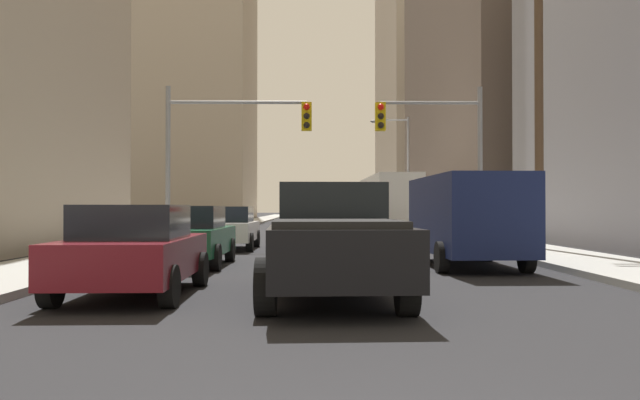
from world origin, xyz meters
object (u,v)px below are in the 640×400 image
at_px(city_bus, 388,201).
at_px(cargo_van_navy, 467,215).
at_px(sedan_green, 189,236).
at_px(sedan_white, 229,228).
at_px(sedan_maroon, 134,250).
at_px(traffic_signal_near_right, 434,139).
at_px(traffic_signal_near_left, 232,137).
at_px(pickup_truck_black, 332,241).

relative_size(city_bus, cargo_van_navy, 2.19).
bearing_deg(sedan_green, sedan_white, 88.59).
height_order(city_bus, sedan_white, city_bus).
height_order(cargo_van_navy, sedan_white, cargo_van_navy).
bearing_deg(sedan_maroon, traffic_signal_near_right, 60.50).
distance_m(sedan_green, traffic_signal_near_left, 8.43).
height_order(sedan_white, traffic_signal_near_right, traffic_signal_near_right).
relative_size(city_bus, traffic_signal_near_left, 1.92).
bearing_deg(sedan_white, traffic_signal_near_left, 91.49).
distance_m(city_bus, traffic_signal_near_left, 18.14).
relative_size(sedan_white, traffic_signal_near_right, 0.70).
xyz_separation_m(sedan_maroon, sedan_green, (-0.14, 5.58, 0.00)).
height_order(city_bus, traffic_signal_near_left, traffic_signal_near_left).
height_order(pickup_truck_black, cargo_van_navy, cargo_van_navy).
xyz_separation_m(pickup_truck_black, sedan_green, (-3.43, 5.75, -0.16)).
relative_size(sedan_green, traffic_signal_near_right, 0.70).
height_order(sedan_green, sedan_white, same).
distance_m(sedan_white, traffic_signal_near_right, 8.27).
relative_size(city_bus, pickup_truck_black, 2.11).
distance_m(sedan_maroon, traffic_signal_near_left, 13.73).
xyz_separation_m(pickup_truck_black, sedan_maroon, (-3.29, 0.17, -0.16)).
relative_size(sedan_white, traffic_signal_near_left, 0.70).
bearing_deg(traffic_signal_near_left, city_bus, 64.56).
relative_size(cargo_van_navy, sedan_white, 1.25).
height_order(pickup_truck_black, traffic_signal_near_right, traffic_signal_near_right).
height_order(city_bus, traffic_signal_near_right, traffic_signal_near_right).
relative_size(city_bus, sedan_maroon, 2.72).
xyz_separation_m(sedan_green, traffic_signal_near_left, (0.14, 7.74, 3.35)).
bearing_deg(sedan_white, sedan_green, -91.41).
distance_m(cargo_van_navy, traffic_signal_near_left, 10.84).
bearing_deg(sedan_maroon, pickup_truck_black, -3.02).
relative_size(cargo_van_navy, sedan_green, 1.24).
relative_size(pickup_truck_black, traffic_signal_near_right, 0.91).
height_order(sedan_maroon, traffic_signal_near_right, traffic_signal_near_right).
relative_size(pickup_truck_black, sedan_green, 1.30).
xyz_separation_m(city_bus, sedan_white, (-7.71, -17.34, -1.16)).
height_order(cargo_van_navy, traffic_signal_near_left, traffic_signal_near_left).
bearing_deg(cargo_van_navy, sedan_white, 134.92).
relative_size(sedan_maroon, sedan_green, 1.00).
distance_m(sedan_green, sedan_white, 6.67).
bearing_deg(sedan_maroon, cargo_van_navy, 38.30).
bearing_deg(traffic_signal_near_right, traffic_signal_near_left, 179.99).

